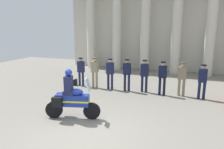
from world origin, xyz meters
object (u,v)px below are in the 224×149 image
Objects in this scene: officer_in_row_0 at (81,69)px; officer_in_row_4 at (145,73)px; officer_in_row_3 at (127,72)px; officer_in_row_7 at (203,79)px; officer_in_row_2 at (110,71)px; officer_in_row_5 at (163,75)px; briefcase_on_ground at (75,82)px; officer_in_row_1 at (95,70)px; motorcycle_with_rider at (70,98)px; officer_in_row_6 at (182,76)px.

officer_in_row_0 is 0.97× the size of officer_in_row_4.
officer_in_row_3 is 3.72m from officer_in_row_7.
officer_in_row_2 reaches higher than officer_in_row_7.
officer_in_row_4 reaches higher than officer_in_row_2.
officer_in_row_4 is 0.97m from officer_in_row_5.
officer_in_row_4 is (3.68, 0.08, 0.03)m from officer_in_row_0.
briefcase_on_ground is (-2.22, 0.05, -0.83)m from officer_in_row_2.
motorcycle_with_rider is at bearing 108.90° from officer_in_row_1.
officer_in_row_5 is at bearing -175.10° from officer_in_row_2.
officer_in_row_2 is at bearing 4.90° from officer_in_row_5.
motorcycle_with_rider is at bearing 55.20° from officer_in_row_6.
officer_in_row_5 is at bearing 40.50° from motorcycle_with_rider.
officer_in_row_5 is (2.82, -0.08, 0.01)m from officer_in_row_2.
officer_in_row_6 is (3.75, 0.10, -0.01)m from officer_in_row_2.
officer_in_row_5 is at bearing -175.49° from officer_in_row_3.
officer_in_row_1 is 1.89m from officer_in_row_3.
officer_in_row_7 is (1.86, 0.02, -0.02)m from officer_in_row_5.
officer_in_row_5 is at bearing -1.48° from briefcase_on_ground.
motorcycle_with_rider is 4.80m from briefcase_on_ground.
officer_in_row_2 is 0.99× the size of officer_in_row_4.
officer_in_row_0 is 4.63m from officer_in_row_5.
officer_in_row_6 is at bearing -162.37° from officer_in_row_5.
officer_in_row_4 is at bearing -170.01° from officer_in_row_2.
officer_in_row_7 is 4.65× the size of briefcase_on_ground.
officer_in_row_1 is 4.73× the size of briefcase_on_ground.
officer_in_row_1 is 4.67m from officer_in_row_6.
briefcase_on_ground is at bearing 102.86° from motorcycle_with_rider.
officer_in_row_3 is at bearing -174.46° from officer_in_row_0.
officer_in_row_7 reaches higher than briefcase_on_ground.
officer_in_row_0 is at bearing 5.70° from officer_in_row_7.
officer_in_row_4 is at bearing 51.46° from motorcycle_with_rider.
officer_in_row_2 is 4.73× the size of briefcase_on_ground.
motorcycle_with_rider reaches higher than officer_in_row_4.
briefcase_on_ground is at bearing 5.04° from officer_in_row_5.
officer_in_row_5 is 5.11m from briefcase_on_ground.
officer_in_row_0 is at bearing 5.13° from officer_in_row_5.
officer_in_row_0 is 0.96× the size of officer_in_row_3.
officer_in_row_2 is at bearing -174.52° from officer_in_row_0.
briefcase_on_ground is (-0.41, 0.02, -0.80)m from officer_in_row_0.
officer_in_row_1 reaches higher than briefcase_on_ground.
officer_in_row_6 is 0.82× the size of motorcycle_with_rider.
briefcase_on_ground is (-3.18, 0.07, -0.84)m from officer_in_row_3.
officer_in_row_3 is 0.92m from officer_in_row_4.
officer_in_row_4 is at bearing -172.22° from officer_in_row_0.
officer_in_row_1 is at bearing 7.77° from officer_in_row_6.
motorcycle_with_rider is at bearing 61.82° from officer_in_row_5.
motorcycle_with_rider is at bearing 83.37° from officer_in_row_3.
officer_in_row_7 is at bearing -172.89° from officer_in_row_5.
officer_in_row_1 is at bearing -175.62° from officer_in_row_0.
motorcycle_with_rider is (-2.83, -4.09, -0.22)m from officer_in_row_5.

